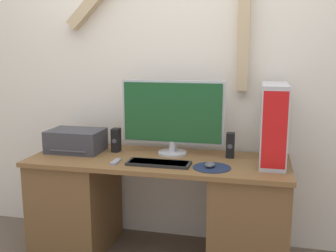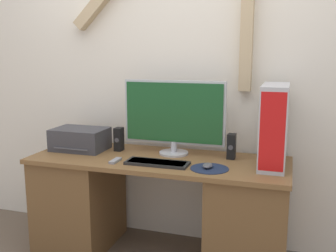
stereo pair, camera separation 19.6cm
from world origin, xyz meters
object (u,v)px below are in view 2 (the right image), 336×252
at_px(keyboard, 157,163).
at_px(computer_tower, 274,126).
at_px(printer, 80,139).
at_px(mouse, 208,166).
at_px(monitor, 174,115).
at_px(speaker_left, 119,139).
at_px(speaker_right, 231,146).
at_px(remote_control, 115,161).

xyz_separation_m(keyboard, computer_tower, (0.70, 0.19, 0.24)).
bearing_deg(printer, mouse, -10.53).
xyz_separation_m(monitor, printer, (-0.69, -0.09, -0.20)).
xyz_separation_m(printer, speaker_left, (0.28, 0.06, 0.01)).
height_order(printer, speaker_right, speaker_right).
bearing_deg(mouse, speaker_right, 69.05).
distance_m(monitor, speaker_left, 0.45).
bearing_deg(speaker_left, remote_control, -70.22).
bearing_deg(speaker_right, mouse, -110.95).
xyz_separation_m(keyboard, mouse, (0.32, 0.01, 0.01)).
relative_size(printer, speaker_right, 2.27).
height_order(speaker_left, speaker_right, same).
height_order(mouse, speaker_right, speaker_right).
relative_size(mouse, speaker_left, 0.54).
bearing_deg(mouse, computer_tower, 26.20).
bearing_deg(mouse, remote_control, -176.50).
height_order(speaker_right, remote_control, speaker_right).
relative_size(keyboard, speaker_left, 2.39).
bearing_deg(keyboard, mouse, 1.74).
distance_m(printer, remote_control, 0.44).
distance_m(printer, speaker_left, 0.29).
relative_size(monitor, speaker_right, 4.25).
xyz_separation_m(computer_tower, speaker_left, (-1.07, 0.06, -0.17)).
height_order(keyboard, mouse, mouse).
distance_m(mouse, computer_tower, 0.48).
height_order(printer, remote_control, printer).
bearing_deg(keyboard, printer, 163.72).
bearing_deg(speaker_right, computer_tower, -17.67).
bearing_deg(speaker_left, keyboard, -33.66).
xyz_separation_m(speaker_left, speaker_right, (0.80, 0.03, 0.00)).
distance_m(keyboard, remote_control, 0.28).
distance_m(monitor, keyboard, 0.39).
xyz_separation_m(keyboard, printer, (-0.66, 0.19, 0.07)).
relative_size(mouse, printer, 0.24).
height_order(keyboard, speaker_left, speaker_left).
relative_size(computer_tower, remote_control, 4.16).
relative_size(keyboard, printer, 1.05).
distance_m(monitor, computer_tower, 0.67).
height_order(computer_tower, speaker_right, computer_tower).
relative_size(mouse, computer_tower, 0.18).
xyz_separation_m(mouse, speaker_left, (-0.70, 0.24, 0.07)).
distance_m(mouse, remote_control, 0.60).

